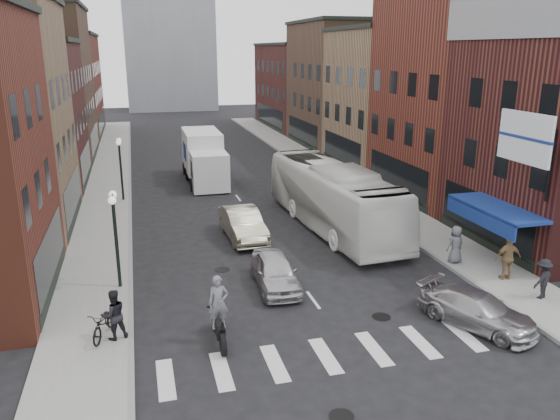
% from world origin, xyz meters
% --- Properties ---
extents(ground, '(160.00, 160.00, 0.00)m').
position_xyz_m(ground, '(0.00, 0.00, 0.00)').
color(ground, black).
rests_on(ground, ground).
extents(sidewalk_left, '(3.00, 74.00, 0.15)m').
position_xyz_m(sidewalk_left, '(-8.50, 22.00, 0.07)').
color(sidewalk_left, gray).
rests_on(sidewalk_left, ground).
extents(sidewalk_right, '(3.00, 74.00, 0.15)m').
position_xyz_m(sidewalk_right, '(8.50, 22.00, 0.07)').
color(sidewalk_right, gray).
rests_on(sidewalk_right, ground).
extents(curb_left, '(0.20, 74.00, 0.16)m').
position_xyz_m(curb_left, '(-7.00, 22.00, 0.00)').
color(curb_left, gray).
rests_on(curb_left, ground).
extents(curb_right, '(0.20, 74.00, 0.16)m').
position_xyz_m(curb_right, '(7.00, 22.00, 0.00)').
color(curb_right, gray).
rests_on(curb_right, ground).
extents(crosswalk_stripes, '(12.00, 2.20, 0.01)m').
position_xyz_m(crosswalk_stripes, '(0.00, -3.00, 0.00)').
color(crosswalk_stripes, silver).
rests_on(crosswalk_stripes, ground).
extents(bldg_left_mid_b, '(10.30, 10.20, 10.30)m').
position_xyz_m(bldg_left_mid_b, '(-14.99, 24.00, 5.15)').
color(bldg_left_mid_b, '#401717').
rests_on(bldg_left_mid_b, ground).
extents(bldg_left_far_a, '(10.30, 12.20, 13.30)m').
position_xyz_m(bldg_left_far_a, '(-14.99, 35.00, 6.65)').
color(bldg_left_far_a, brown).
rests_on(bldg_left_far_a, ground).
extents(bldg_left_far_b, '(10.30, 16.20, 11.30)m').
position_xyz_m(bldg_left_far_b, '(-14.99, 49.00, 5.65)').
color(bldg_left_far_b, maroon).
rests_on(bldg_left_far_b, ground).
extents(bldg_right_mid_a, '(10.30, 10.20, 14.30)m').
position_xyz_m(bldg_right_mid_a, '(15.00, 14.00, 7.15)').
color(bldg_right_mid_a, maroon).
rests_on(bldg_right_mid_a, ground).
extents(bldg_right_mid_b, '(10.30, 10.20, 11.30)m').
position_xyz_m(bldg_right_mid_b, '(14.99, 24.00, 5.65)').
color(bldg_right_mid_b, '#876A4A').
rests_on(bldg_right_mid_b, ground).
extents(bldg_right_far_a, '(10.30, 12.20, 12.30)m').
position_xyz_m(bldg_right_far_a, '(14.99, 35.00, 6.15)').
color(bldg_right_far_a, brown).
rests_on(bldg_right_far_a, ground).
extents(bldg_right_far_b, '(10.30, 16.20, 10.30)m').
position_xyz_m(bldg_right_far_b, '(14.99, 49.00, 5.15)').
color(bldg_right_far_b, '#401717').
rests_on(bldg_right_far_b, ground).
extents(awning_blue, '(1.80, 5.00, 0.78)m').
position_xyz_m(awning_blue, '(8.93, 2.50, 2.63)').
color(awning_blue, navy).
rests_on(awning_blue, ground).
extents(billboard_sign, '(1.52, 3.00, 3.70)m').
position_xyz_m(billboard_sign, '(8.59, 0.50, 6.13)').
color(billboard_sign, black).
rests_on(billboard_sign, ground).
extents(streetlamp_near, '(0.32, 1.22, 4.11)m').
position_xyz_m(streetlamp_near, '(-7.40, 4.00, 2.91)').
color(streetlamp_near, black).
rests_on(streetlamp_near, ground).
extents(streetlamp_far, '(0.32, 1.22, 4.11)m').
position_xyz_m(streetlamp_far, '(-7.40, 18.00, 2.91)').
color(streetlamp_far, black).
rests_on(streetlamp_far, ground).
extents(bike_rack, '(0.08, 0.68, 0.80)m').
position_xyz_m(bike_rack, '(-7.60, 1.30, 0.55)').
color(bike_rack, '#D8590C').
rests_on(bike_rack, sidewalk_left).
extents(box_truck, '(2.67, 8.47, 3.68)m').
position_xyz_m(box_truck, '(-1.54, 22.23, 1.82)').
color(box_truck, white).
rests_on(box_truck, ground).
extents(motorcycle_rider, '(0.68, 2.41, 2.46)m').
position_xyz_m(motorcycle_rider, '(-4.10, -1.33, 1.15)').
color(motorcycle_rider, black).
rests_on(motorcycle_rider, ground).
extents(transit_bus, '(3.85, 13.00, 3.57)m').
position_xyz_m(transit_bus, '(3.89, 9.45, 1.79)').
color(transit_bus, white).
rests_on(transit_bus, ground).
extents(sedan_left_near, '(1.85, 4.18, 1.40)m').
position_xyz_m(sedan_left_near, '(-1.15, 2.60, 0.70)').
color(sedan_left_near, silver).
rests_on(sedan_left_near, ground).
extents(sedan_left_far, '(1.90, 4.91, 1.59)m').
position_xyz_m(sedan_left_far, '(-1.26, 8.93, 0.80)').
color(sedan_left_far, '#AFA88E').
rests_on(sedan_left_far, ground).
extents(curb_car, '(3.48, 4.62, 1.25)m').
position_xyz_m(curb_car, '(5.01, -2.48, 0.62)').
color(curb_car, '#ADADB1').
rests_on(curb_car, ground).
extents(parked_bicycle, '(1.22, 2.02, 1.00)m').
position_xyz_m(parked_bicycle, '(-7.83, -0.11, 0.65)').
color(parked_bicycle, black).
rests_on(parked_bicycle, sidewalk_left).
extents(ped_left_solo, '(0.96, 0.73, 1.76)m').
position_xyz_m(ped_left_solo, '(-7.49, -0.35, 1.03)').
color(ped_left_solo, black).
rests_on(ped_left_solo, sidewalk_left).
extents(ped_right_a, '(1.16, 0.86, 1.61)m').
position_xyz_m(ped_right_a, '(8.63, -1.39, 0.96)').
color(ped_right_a, black).
rests_on(ped_right_a, sidewalk_right).
extents(ped_right_b, '(1.19, 0.68, 1.94)m').
position_xyz_m(ped_right_b, '(8.47, 0.53, 1.12)').
color(ped_right_b, olive).
rests_on(ped_right_b, sidewalk_right).
extents(ped_right_c, '(0.92, 0.67, 1.74)m').
position_xyz_m(ped_right_c, '(7.40, 2.79, 1.02)').
color(ped_right_c, '#55585D').
rests_on(ped_right_c, sidewalk_right).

